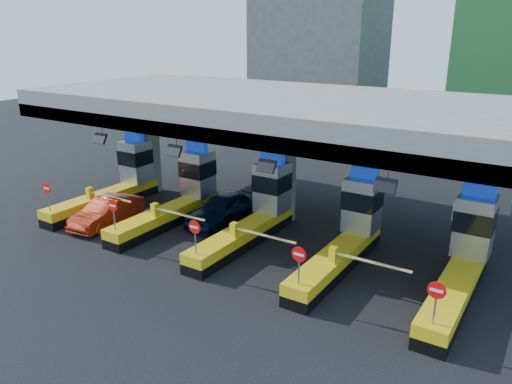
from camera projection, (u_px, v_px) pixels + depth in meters
The scene contains 10 objects.
ground at pixel (254, 239), 25.53m from camera, with size 120.00×120.00×0.00m, color black.
toll_canopy at pixel (283, 112), 25.92m from camera, with size 28.00×12.09×7.00m.
toll_lane_far_left at pixel (119, 181), 30.44m from camera, with size 4.43×8.00×4.16m.
toll_lane_left at pixel (181, 195), 27.88m from camera, with size 4.43×8.00×4.16m.
toll_lane_center at pixel (257, 212), 25.32m from camera, with size 4.43×8.00×4.16m.
toll_lane_right at pixel (349, 232), 22.76m from camera, with size 4.43×8.00×4.16m.
toll_lane_far_right at pixel (464, 258), 20.20m from camera, with size 4.43×8.00×4.16m.
bg_building_concrete at pixel (319, 40), 58.71m from camera, with size 14.00×10.00×18.00m, color #4C4C49.
van at pixel (223, 209), 27.39m from camera, with size 1.98×4.92×1.68m, color black.
red_car at pixel (107, 212), 27.20m from camera, with size 1.58×4.52×1.49m, color #97220B.
Camera 1 is at (12.77, -19.74, 10.25)m, focal length 35.00 mm.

